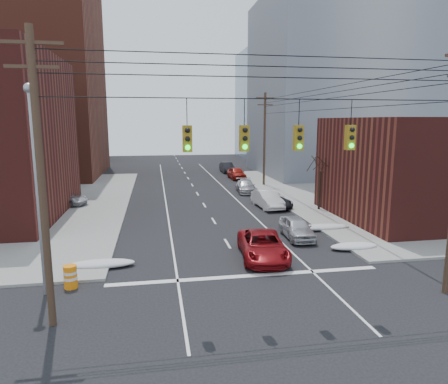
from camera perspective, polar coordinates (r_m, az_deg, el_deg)
name	(u,v)px	position (r m, az deg, el deg)	size (l,w,h in m)	color
ground	(289,346)	(15.11, 9.29, -20.93)	(160.00, 160.00, 0.00)	black
sidewalk_ne	(440,190)	(50.82, 28.49, 0.20)	(40.00, 40.00, 0.15)	gray
building_brick_tall	(5,66)	(63.69, -28.83, 15.46)	(24.00, 20.00, 30.00)	maroon
building_brick_far	(45,130)	(88.86, -24.19, 8.13)	(22.00, 18.00, 12.00)	#531C18
building_office	(336,88)	(62.27, 15.76, 14.14)	(22.00, 20.00, 25.00)	gray
building_glass	(290,105)	(87.02, 9.41, 12.15)	(20.00, 18.00, 22.00)	gray
building_storefront	(440,169)	(36.22, 28.51, 2.95)	(16.00, 12.00, 8.00)	#531C18
utility_pole_left	(41,177)	(15.84, -24.68, 2.02)	(2.20, 0.28, 11.00)	#473323
utility_pole_far	(265,138)	(48.00, 5.81, 7.73)	(2.20, 0.28, 11.00)	#473323
traffic_signals	(272,136)	(15.83, 6.83, 7.90)	(17.00, 0.42, 2.02)	black
street_light	(36,173)	(19.00, -25.28, 2.44)	(0.44, 0.44, 9.32)	gray
bare_tree	(320,185)	(35.52, 13.49, 1.05)	(2.09, 2.20, 4.93)	black
snow_nw	(102,264)	(22.68, -17.05, -9.78)	(3.50, 1.08, 0.42)	silver
snow_ne	(354,246)	(25.83, 18.05, -7.38)	(3.00, 1.08, 0.42)	silver
snow_east_far	(323,227)	(29.71, 14.01, -4.90)	(4.00, 1.08, 0.42)	silver
red_pickup	(263,246)	(23.07, 5.56, -7.62)	(2.48, 5.37, 1.49)	maroon
parked_car_a	(297,228)	(27.23, 10.34, -5.03)	(1.69, 4.19, 1.43)	#B2B2B7
parked_car_b	(267,199)	(36.24, 6.22, -1.02)	(1.66, 4.75, 1.57)	silver
parked_car_c	(274,200)	(36.53, 7.20, -1.20)	(2.09, 4.53, 1.26)	black
parked_car_d	(246,186)	(43.80, 3.15, 0.82)	(1.91, 4.70, 1.36)	#A5A4A9
parked_car_e	(237,173)	(53.83, 1.81, 2.69)	(1.86, 4.62, 1.57)	maroon
parked_car_f	(227,167)	(60.77, 0.41, 3.53)	(1.62, 4.65, 1.53)	black
lot_car_a	(23,206)	(37.17, -26.75, -1.74)	(1.41, 4.04, 1.33)	white
lot_car_b	(64,198)	(39.29, -21.89, -0.87)	(2.03, 4.40, 1.22)	#ADADB1
lot_car_d	(23,192)	(44.12, -26.80, 0.05)	(1.70, 4.23, 1.44)	silver
construction_barrel	(70,277)	(20.43, -21.09, -11.20)	(0.76, 0.76, 1.10)	orange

